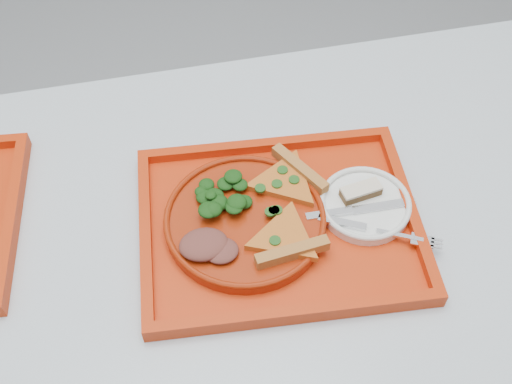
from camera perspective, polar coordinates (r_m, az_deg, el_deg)
The scene contains 11 objects.
table at distance 1.12m, azimuth -5.89°, elevation -5.73°, with size 1.60×0.80×0.75m.
tray_main at distance 1.05m, azimuth 2.08°, elevation -3.03°, with size 0.45×0.35×0.01m, color #BC2C09.
dinner_plate at distance 1.04m, azimuth -0.99°, elevation -2.66°, with size 0.26×0.26×0.02m, color maroon.
side_plate at distance 1.07m, azimuth 9.63°, elevation -1.23°, with size 0.15×0.15×0.01m, color white.
pizza_slice_a at distance 1.00m, azimuth 2.58°, elevation -3.84°, with size 0.13×0.12×0.02m, color orange, non-canonical shape.
pizza_slice_b at distance 1.07m, azimuth 2.58°, elevation 1.12°, with size 0.14×0.12×0.02m, color orange, non-canonical shape.
salad_heap at distance 1.04m, azimuth -2.92°, elevation -0.11°, with size 0.08×0.07×0.04m, color black.
meat_portion at distance 0.99m, azimuth -4.68°, elevation -4.67°, with size 0.08×0.06×0.02m, color brown.
dessert_bar at distance 1.07m, azimuth 9.30°, elevation 0.06°, with size 0.07×0.04×0.02m.
knife at distance 1.06m, azimuth 9.34°, elevation -1.48°, with size 0.18×0.02×0.01m, color silver.
fork at distance 1.04m, azimuth 10.56°, elevation -3.33°, with size 0.18×0.02×0.01m, color silver.
Camera 1 is at (-0.02, -0.60, 1.62)m, focal length 45.00 mm.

